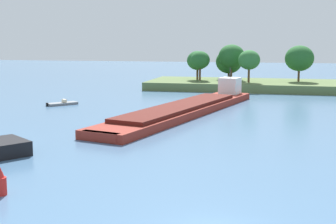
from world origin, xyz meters
TOP-DOWN VIEW (x-y plane):
  - cargo_barge at (-9.10, 40.24)m, footprint 15.61×40.84m
  - small_motorboat at (-30.13, 43.65)m, footprint 4.37×4.78m
  - channel_buoy_red at (-14.67, 3.36)m, footprint 0.70×0.70m

SIDE VIEW (x-z plane):
  - small_motorboat at x=-30.13m, z-range -0.22..0.67m
  - channel_buoy_red at x=-14.67m, z-range -0.14..1.76m
  - cargo_barge at x=-9.10m, z-range -1.98..3.61m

